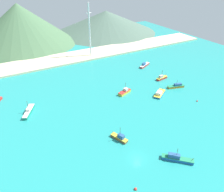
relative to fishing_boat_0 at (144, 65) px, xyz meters
name	(u,v)px	position (x,y,z in m)	size (l,w,h in m)	color
ground	(97,113)	(-48.55, -31.60, -1.10)	(260.00, 280.00, 0.50)	teal
fishing_boat_0	(144,65)	(0.00, 0.00, 0.00)	(9.67, 5.91, 2.60)	red
fishing_boat_1	(176,86)	(-2.50, -31.05, 0.01)	(9.02, 4.45, 4.52)	orange
fishing_boat_3	(162,78)	(-2.74, -19.82, 0.10)	(7.46, 2.96, 5.46)	red
fishing_boat_4	(159,93)	(-15.16, -32.78, -0.05)	(9.51, 7.65, 2.23)	#1E5BA8
fishing_boat_6	(29,111)	(-74.32, -17.02, 0.07)	(6.97, 10.40, 5.77)	#198466
fishing_boat_7	(125,92)	(-29.25, -23.12, 0.06)	(7.80, 4.76, 5.79)	gold
fishing_boat_8	(120,138)	(-48.87, -50.91, 0.07)	(4.17, 7.08, 5.80)	brown
fishing_boat_9	(177,158)	(-37.83, -68.50, 0.04)	(8.64, 8.44, 5.22)	#1E5BA8
buoy_0	(197,101)	(-3.50, -46.13, -0.72)	(0.75, 0.75, 0.75)	red
buoy_1	(136,189)	(-55.64, -70.98, -0.69)	(0.90, 0.90, 0.90)	red
beach_strip	(53,61)	(-48.55, 35.75, -0.25)	(247.00, 21.39, 1.20)	beige
hill_central	(20,25)	(-58.15, 84.78, 14.82)	(83.67, 83.67, 31.34)	#476B47
hill_east	(106,22)	(18.73, 87.23, 8.83)	(94.34, 94.34, 19.36)	#4C6656
radio_tower	(89,31)	(-22.64, 32.20, 17.33)	(3.57, 2.85, 35.65)	silver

